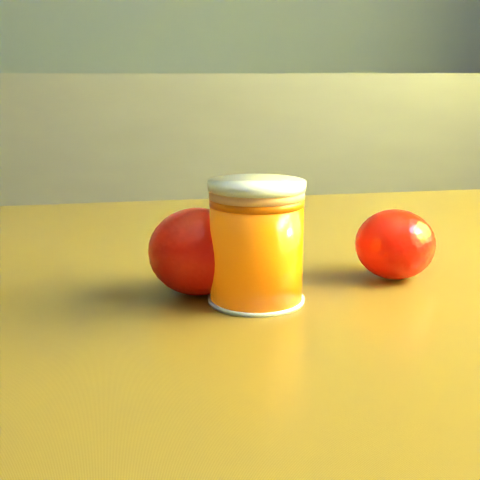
{
  "coord_description": "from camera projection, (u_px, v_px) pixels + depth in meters",
  "views": [
    {
      "loc": [
        0.77,
        -0.42,
        0.9
      ],
      "look_at": [
        0.78,
        0.05,
        0.78
      ],
      "focal_mm": 50.0,
      "sensor_mm": 36.0,
      "label": 1
    }
  ],
  "objects": [
    {
      "name": "table",
      "position": [
        328.0,
        367.0,
        0.6
      ],
      "size": [
        1.08,
        0.83,
        0.74
      ],
      "rotation": [
        0.0,
        0.0,
        0.16
      ],
      "color": "brown",
      "rests_on": "ground"
    },
    {
      "name": "juice_glass",
      "position": [
        256.0,
        243.0,
        0.48
      ],
      "size": [
        0.07,
        0.07,
        0.09
      ],
      "rotation": [
        0.0,
        0.0,
        0.4
      ],
      "color": "#F86104",
      "rests_on": "table"
    },
    {
      "name": "orange_front",
      "position": [
        198.0,
        251.0,
        0.5
      ],
      "size": [
        0.09,
        0.09,
        0.07
      ],
      "primitive_type": "ellipsoid",
      "rotation": [
        0.0,
        0.0,
        -0.16
      ],
      "color": "red",
      "rests_on": "table"
    },
    {
      "name": "orange_back",
      "position": [
        395.0,
        244.0,
        0.54
      ],
      "size": [
        0.09,
        0.09,
        0.06
      ],
      "primitive_type": "ellipsoid",
      "rotation": [
        0.0,
        0.0,
        -0.43
      ],
      "color": "red",
      "rests_on": "table"
    }
  ]
}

